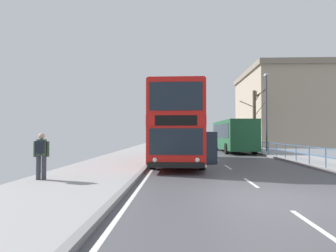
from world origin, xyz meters
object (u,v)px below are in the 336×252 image
Objects in this scene: street_lamp_far_side at (266,106)px; bare_tree_far_00 at (255,117)px; double_decker_bus_main at (178,126)px; background_bus_far_lane at (233,135)px; background_building_00 at (290,108)px; pedestrian_with_backpack at (41,152)px.

bare_tree_far_00 is at bearing 90.24° from street_lamp_far_side.
double_decker_bus_main is 13.23m from street_lamp_far_side.
background_building_00 is (11.09, 14.51, 3.84)m from background_bus_far_lane.
background_building_00 is (21.37, 32.49, 4.38)m from pedestrian_with_backpack.
background_building_00 is at bearing 56.74° from double_decker_bus_main.
pedestrian_with_backpack is 0.23× the size of street_lamp_far_side.
background_building_00 is at bearing 56.67° from pedestrian_with_backpack.
double_decker_bus_main is 1.60× the size of bare_tree_far_00.
background_bus_far_lane is at bearing 63.11° from double_decker_bus_main.
background_building_00 reaches higher than bare_tree_far_00.
street_lamp_far_side reaches higher than double_decker_bus_main.
background_bus_far_lane is 1.40× the size of bare_tree_far_00.
background_building_00 is at bearing 62.02° from street_lamp_far_side.
street_lamp_far_side is 0.46× the size of background_building_00.
street_lamp_far_side is 1.10× the size of bare_tree_far_00.
pedestrian_with_backpack is at bearing -123.57° from double_decker_bus_main.
background_bus_far_lane is 18.67m from background_building_00.
pedestrian_with_backpack is 25.49m from bare_tree_far_00.
background_building_00 is (16.44, 25.08, 3.24)m from double_decker_bus_main.
pedestrian_with_backpack is at bearing -121.67° from bare_tree_far_00.
double_decker_bus_main is 11.86m from background_bus_far_lane.
background_bus_far_lane reaches higher than pedestrian_with_backpack.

